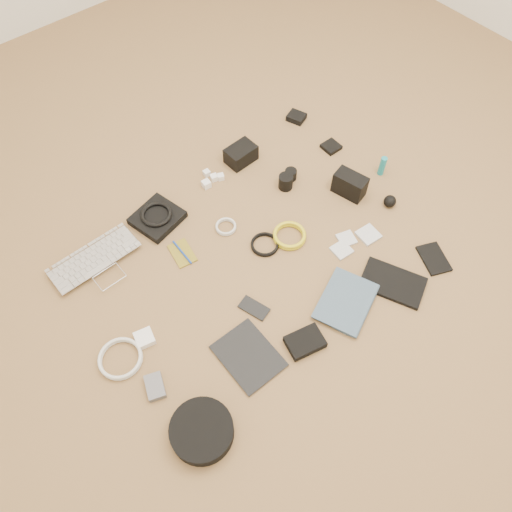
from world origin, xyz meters
TOP-DOWN VIEW (x-y plane):
  - laptop at (-0.51, 0.36)m, footprint 0.36×0.25m
  - headphone_pouch at (-0.20, 0.42)m, footprint 0.22×0.21m
  - headphones at (-0.20, 0.42)m, footprint 0.14×0.14m
  - charger_a at (0.11, 0.45)m, footprint 0.04×0.04m
  - charger_b at (0.06, 0.44)m, footprint 0.04×0.04m
  - charger_c at (0.11, 0.50)m, footprint 0.03×0.03m
  - charger_d at (0.14, 0.44)m, footprint 0.04×0.04m
  - dslr_camera at (0.28, 0.47)m, footprint 0.14×0.10m
  - lens_pouch at (0.66, 0.51)m, footprint 0.09×0.10m
  - notebook_olive at (-0.22, 0.22)m, footprint 0.10×0.13m
  - pen_blue at (-0.22, 0.22)m, footprint 0.01×0.13m
  - cable_white_a at (-0.01, 0.21)m, footprint 0.10×0.10m
  - lens_a at (0.33, 0.22)m, footprint 0.08×0.08m
  - lens_b at (0.38, 0.24)m, footprint 0.07×0.07m
  - card_reader at (0.65, 0.26)m, footprint 0.08×0.08m
  - power_brick at (-0.54, 0.00)m, footprint 0.08×0.08m
  - cable_white_b at (-0.65, -0.01)m, footprint 0.20×0.20m
  - cable_black at (0.06, 0.04)m, footprint 0.15×0.15m
  - cable_yellow at (0.16, 0.00)m, footprint 0.16×0.16m
  - flash at (0.52, 0.02)m, footprint 0.11×0.15m
  - lens_cleaner at (0.71, 0.00)m, footprint 0.04×0.04m
  - battery_charger at (-0.61, -0.17)m, footprint 0.09×0.11m
  - tablet at (-0.30, -0.29)m, footprint 0.18×0.23m
  - phone at (-0.16, -0.15)m, footprint 0.09×0.12m
  - filter_case_left at (0.28, -0.18)m, footprint 0.08×0.08m
  - filter_case_mid at (0.33, -0.15)m, footprint 0.09×0.09m
  - filter_case_right at (0.42, -0.20)m, footprint 0.09×0.09m
  - air_blower at (0.60, -0.14)m, footprint 0.07×0.07m
  - headphone_case at (-0.58, -0.39)m, footprint 0.25×0.25m
  - drive_case at (-0.11, -0.38)m, footprint 0.15×0.12m
  - paperback at (0.15, -0.44)m, footprint 0.29×0.26m
  - notebook_black_a at (0.32, -0.41)m, footprint 0.23×0.28m
  - notebook_black_b at (0.53, -0.44)m, footprint 0.14×0.17m

SIDE VIEW (x-z plane):
  - notebook_olive at x=-0.22m, z-range 0.00..0.01m
  - phone at x=-0.16m, z-range 0.00..0.01m
  - filter_case_mid at x=0.33m, z-range 0.00..0.01m
  - filter_case_left at x=0.28m, z-range 0.00..0.01m
  - cable_white_a at x=-0.01m, z-range 0.00..0.01m
  - cable_black at x=0.06m, z-range 0.00..0.01m
  - tablet at x=-0.30m, z-range 0.00..0.01m
  - filter_case_right at x=0.42m, z-range 0.00..0.01m
  - notebook_black_b at x=0.53m, z-range 0.00..0.01m
  - cable_white_b at x=-0.65m, z-range 0.00..0.01m
  - cable_yellow at x=0.16m, z-range 0.00..0.02m
  - notebook_black_a at x=0.32m, z-range 0.00..0.02m
  - card_reader at x=0.65m, z-range 0.00..0.02m
  - pen_blue at x=-0.22m, z-range 0.01..0.01m
  - paperback at x=0.15m, z-range 0.00..0.02m
  - battery_charger at x=-0.61m, z-range 0.00..0.03m
  - charger_c at x=0.11m, z-range 0.00..0.03m
  - charger_d at x=0.14m, z-range 0.00..0.03m
  - charger_a at x=0.11m, z-range 0.00..0.03m
  - power_brick at x=-0.54m, z-range 0.00..0.03m
  - laptop at x=-0.51m, z-range 0.00..0.03m
  - lens_pouch at x=0.66m, z-range 0.00..0.03m
  - charger_b at x=0.06m, z-range 0.00..0.03m
  - headphone_pouch at x=-0.20m, z-range 0.00..0.03m
  - drive_case at x=-0.11m, z-range 0.00..0.03m
  - lens_b at x=0.38m, z-range 0.00..0.05m
  - air_blower at x=0.60m, z-range 0.00..0.05m
  - headphone_case at x=-0.58m, z-range 0.00..0.06m
  - lens_a at x=0.33m, z-range 0.00..0.07m
  - dslr_camera at x=0.28m, z-range 0.00..0.08m
  - headphones at x=-0.20m, z-range 0.03..0.05m
  - lens_cleaner at x=0.71m, z-range 0.00..0.10m
  - flash at x=0.52m, z-range 0.00..0.10m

